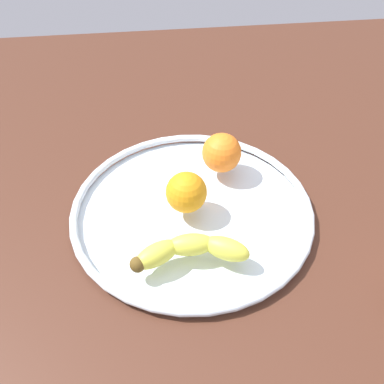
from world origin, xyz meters
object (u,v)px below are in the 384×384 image
(fruit_bowl, at_px, (192,210))
(orange_back_right, at_px, (222,153))
(orange_front_left, at_px, (186,190))
(banana, at_px, (189,250))

(fruit_bowl, relative_size, orange_back_right, 5.78)
(orange_front_left, bearing_deg, banana, 86.10)
(fruit_bowl, relative_size, orange_front_left, 6.02)
(fruit_bowl, xyz_separation_m, orange_back_right, (-0.06, -0.08, 0.04))
(banana, bearing_deg, orange_back_right, -111.53)
(banana, height_order, orange_back_right, orange_back_right)
(orange_front_left, bearing_deg, orange_back_right, -130.01)
(banana, distance_m, orange_back_right, 0.19)
(fruit_bowl, relative_size, banana, 2.18)
(orange_back_right, bearing_deg, fruit_bowl, 55.29)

